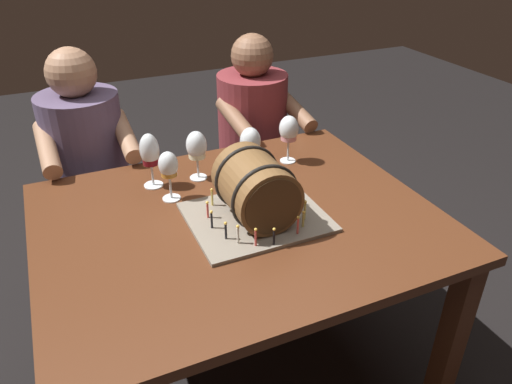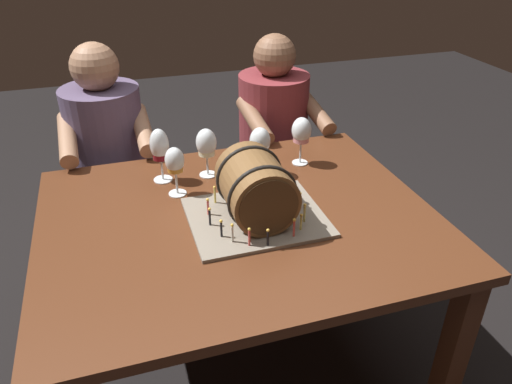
{
  "view_description": "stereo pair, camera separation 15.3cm",
  "coord_description": "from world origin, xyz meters",
  "px_view_note": "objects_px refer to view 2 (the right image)",
  "views": [
    {
      "loc": [
        -0.49,
        -1.24,
        1.6
      ],
      "look_at": [
        0.05,
        -0.03,
        0.82
      ],
      "focal_mm": 34.14,
      "sensor_mm": 36.0,
      "label": 1
    },
    {
      "loc": [
        -0.35,
        -1.3,
        1.6
      ],
      "look_at": [
        0.05,
        -0.03,
        0.82
      ],
      "focal_mm": 34.14,
      "sensor_mm": 36.0,
      "label": 2
    }
  ],
  "objects_px": {
    "barrel_cake": "(256,191)",
    "wine_glass_empty": "(260,142)",
    "wine_glass_amber": "(175,162)",
    "person_seated_right": "(273,159)",
    "wine_glass_red": "(160,147)",
    "dining_table": "(239,240)",
    "person_seated_left": "(113,180)",
    "wine_glass_rose": "(301,132)",
    "wine_glass_white": "(206,145)"
  },
  "relations": [
    {
      "from": "wine_glass_rose",
      "to": "person_seated_right",
      "type": "bearing_deg",
      "value": 83.55
    },
    {
      "from": "barrel_cake",
      "to": "wine_glass_rose",
      "type": "bearing_deg",
      "value": 49.09
    },
    {
      "from": "wine_glass_white",
      "to": "person_seated_left",
      "type": "bearing_deg",
      "value": 127.55
    },
    {
      "from": "barrel_cake",
      "to": "wine_glass_white",
      "type": "height_order",
      "value": "barrel_cake"
    },
    {
      "from": "wine_glass_red",
      "to": "person_seated_right",
      "type": "xyz_separation_m",
      "value": [
        0.59,
        0.45,
        -0.34
      ]
    },
    {
      "from": "wine_glass_empty",
      "to": "wine_glass_white",
      "type": "distance_m",
      "value": 0.2
    },
    {
      "from": "wine_glass_white",
      "to": "person_seated_left",
      "type": "relative_size",
      "value": 0.16
    },
    {
      "from": "person_seated_left",
      "to": "person_seated_right",
      "type": "height_order",
      "value": "person_seated_left"
    },
    {
      "from": "barrel_cake",
      "to": "person_seated_left",
      "type": "distance_m",
      "value": 0.96
    },
    {
      "from": "barrel_cake",
      "to": "wine_glass_empty",
      "type": "relative_size",
      "value": 2.27
    },
    {
      "from": "wine_glass_amber",
      "to": "person_seated_right",
      "type": "xyz_separation_m",
      "value": [
        0.55,
        0.56,
        -0.34
      ]
    },
    {
      "from": "barrel_cake",
      "to": "person_seated_left",
      "type": "bearing_deg",
      "value": 118.68
    },
    {
      "from": "wine_glass_amber",
      "to": "person_seated_left",
      "type": "height_order",
      "value": "person_seated_left"
    },
    {
      "from": "wine_glass_white",
      "to": "wine_glass_red",
      "type": "bearing_deg",
      "value": 176.04
    },
    {
      "from": "dining_table",
      "to": "barrel_cake",
      "type": "relative_size",
      "value": 2.97
    },
    {
      "from": "wine_glass_rose",
      "to": "person_seated_right",
      "type": "distance_m",
      "value": 0.58
    },
    {
      "from": "wine_glass_empty",
      "to": "person_seated_left",
      "type": "height_order",
      "value": "person_seated_left"
    },
    {
      "from": "wine_glass_white",
      "to": "dining_table",
      "type": "bearing_deg",
      "value": -83.42
    },
    {
      "from": "wine_glass_amber",
      "to": "person_seated_right",
      "type": "relative_size",
      "value": 0.16
    },
    {
      "from": "person_seated_left",
      "to": "person_seated_right",
      "type": "relative_size",
      "value": 1.02
    },
    {
      "from": "person_seated_right",
      "to": "person_seated_left",
      "type": "bearing_deg",
      "value": 180.0
    },
    {
      "from": "wine_glass_amber",
      "to": "wine_glass_empty",
      "type": "distance_m",
      "value": 0.33
    },
    {
      "from": "wine_glass_amber",
      "to": "wine_glass_white",
      "type": "xyz_separation_m",
      "value": [
        0.13,
        0.11,
        0.0
      ]
    },
    {
      "from": "wine_glass_amber",
      "to": "wine_glass_rose",
      "type": "xyz_separation_m",
      "value": [
        0.5,
        0.1,
        0.01
      ]
    },
    {
      "from": "wine_glass_white",
      "to": "person_seated_right",
      "type": "bearing_deg",
      "value": 47.29
    },
    {
      "from": "wine_glass_amber",
      "to": "wine_glass_rose",
      "type": "distance_m",
      "value": 0.51
    },
    {
      "from": "dining_table",
      "to": "barrel_cake",
      "type": "bearing_deg",
      "value": -35.28
    },
    {
      "from": "barrel_cake",
      "to": "person_seated_right",
      "type": "height_order",
      "value": "person_seated_right"
    },
    {
      "from": "wine_glass_rose",
      "to": "wine_glass_red",
      "type": "bearing_deg",
      "value": 177.62
    },
    {
      "from": "dining_table",
      "to": "wine_glass_amber",
      "type": "height_order",
      "value": "wine_glass_amber"
    },
    {
      "from": "dining_table",
      "to": "wine_glass_empty",
      "type": "xyz_separation_m",
      "value": [
        0.15,
        0.25,
        0.23
      ]
    },
    {
      "from": "wine_glass_white",
      "to": "person_seated_right",
      "type": "xyz_separation_m",
      "value": [
        0.42,
        0.46,
        -0.34
      ]
    },
    {
      "from": "dining_table",
      "to": "wine_glass_amber",
      "type": "distance_m",
      "value": 0.34
    },
    {
      "from": "wine_glass_empty",
      "to": "wine_glass_white",
      "type": "xyz_separation_m",
      "value": [
        -0.19,
        0.05,
        -0.01
      ]
    },
    {
      "from": "wine_glass_red",
      "to": "person_seated_left",
      "type": "bearing_deg",
      "value": 112.44
    },
    {
      "from": "wine_glass_rose",
      "to": "wine_glass_white",
      "type": "xyz_separation_m",
      "value": [
        -0.37,
        0.01,
        -0.01
      ]
    },
    {
      "from": "person_seated_left",
      "to": "barrel_cake",
      "type": "bearing_deg",
      "value": -61.32
    },
    {
      "from": "dining_table",
      "to": "wine_glass_amber",
      "type": "xyz_separation_m",
      "value": [
        -0.17,
        0.2,
        0.22
      ]
    },
    {
      "from": "wine_glass_red",
      "to": "dining_table",
      "type": "bearing_deg",
      "value": -57.37
    },
    {
      "from": "wine_glass_empty",
      "to": "wine_glass_rose",
      "type": "bearing_deg",
      "value": 12.83
    },
    {
      "from": "wine_glass_amber",
      "to": "person_seated_left",
      "type": "bearing_deg",
      "value": 111.21
    },
    {
      "from": "wine_glass_white",
      "to": "person_seated_right",
      "type": "height_order",
      "value": "person_seated_right"
    },
    {
      "from": "barrel_cake",
      "to": "wine_glass_empty",
      "type": "height_order",
      "value": "barrel_cake"
    },
    {
      "from": "barrel_cake",
      "to": "wine_glass_amber",
      "type": "xyz_separation_m",
      "value": [
        -0.22,
        0.23,
        0.02
      ]
    },
    {
      "from": "barrel_cake",
      "to": "wine_glass_amber",
      "type": "relative_size",
      "value": 2.4
    },
    {
      "from": "wine_glass_amber",
      "to": "wine_glass_rose",
      "type": "relative_size",
      "value": 0.94
    },
    {
      "from": "wine_glass_rose",
      "to": "wine_glass_white",
      "type": "bearing_deg",
      "value": 178.33
    },
    {
      "from": "person_seated_left",
      "to": "person_seated_right",
      "type": "bearing_deg",
      "value": -0.0
    },
    {
      "from": "dining_table",
      "to": "wine_glass_red",
      "type": "distance_m",
      "value": 0.44
    },
    {
      "from": "dining_table",
      "to": "wine_glass_empty",
      "type": "distance_m",
      "value": 0.38
    }
  ]
}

